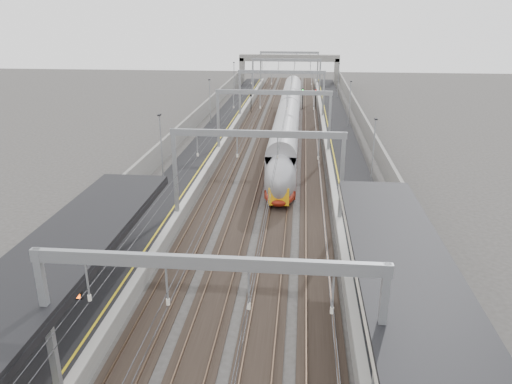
% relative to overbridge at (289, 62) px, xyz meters
% --- Properties ---
extents(platform_left, '(4.00, 120.00, 1.00)m').
position_rel_overbridge_xyz_m(platform_left, '(-8.00, -55.00, -4.81)').
color(platform_left, black).
rests_on(platform_left, ground).
extents(platform_right, '(4.00, 120.00, 1.00)m').
position_rel_overbridge_xyz_m(platform_right, '(8.00, -55.00, -4.81)').
color(platform_right, black).
rests_on(platform_right, ground).
extents(tracks, '(11.40, 140.00, 0.20)m').
position_rel_overbridge_xyz_m(tracks, '(0.00, -55.00, -5.26)').
color(tracks, black).
rests_on(tracks, ground).
extents(overhead_line, '(13.00, 140.00, 6.60)m').
position_rel_overbridge_xyz_m(overhead_line, '(0.00, -48.38, 0.83)').
color(overhead_line, gray).
rests_on(overhead_line, platform_left).
extents(canopy_left, '(4.40, 30.00, 4.24)m').
position_rel_overbridge_xyz_m(canopy_left, '(-8.02, -97.01, -0.22)').
color(canopy_left, black).
rests_on(canopy_left, platform_left).
extents(canopy_right, '(4.40, 30.00, 4.24)m').
position_rel_overbridge_xyz_m(canopy_right, '(8.03, -97.01, -0.22)').
color(canopy_right, black).
rests_on(canopy_right, platform_right).
extents(overbridge, '(22.00, 2.20, 6.90)m').
position_rel_overbridge_xyz_m(overbridge, '(0.00, 0.00, 0.00)').
color(overbridge, slate).
rests_on(overbridge, ground).
extents(wall_left, '(0.30, 120.00, 3.20)m').
position_rel_overbridge_xyz_m(wall_left, '(-11.20, -55.00, -3.71)').
color(wall_left, slate).
rests_on(wall_left, ground).
extents(wall_right, '(0.30, 120.00, 3.20)m').
position_rel_overbridge_xyz_m(wall_right, '(11.20, -55.00, -3.71)').
color(wall_right, slate).
rests_on(wall_right, ground).
extents(train, '(2.73, 49.75, 4.32)m').
position_rel_overbridge_xyz_m(train, '(1.50, -51.75, -3.19)').
color(train, maroon).
rests_on(train, ground).
extents(bench, '(0.81, 1.65, 0.82)m').
position_rel_overbridge_xyz_m(bench, '(9.02, -92.99, -3.82)').
color(bench, black).
rests_on(bench, platform_right).
extents(signal_green, '(0.32, 0.32, 3.48)m').
position_rel_overbridge_xyz_m(signal_green, '(-5.20, -32.06, -2.89)').
color(signal_green, black).
rests_on(signal_green, ground).
extents(signal_red_near, '(0.32, 0.32, 3.48)m').
position_rel_overbridge_xyz_m(signal_red_near, '(3.20, -27.42, -2.89)').
color(signal_red_near, black).
rests_on(signal_red_near, ground).
extents(signal_red_far, '(0.32, 0.32, 3.48)m').
position_rel_overbridge_xyz_m(signal_red_far, '(5.40, -28.22, -2.89)').
color(signal_red_far, black).
rests_on(signal_red_far, ground).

